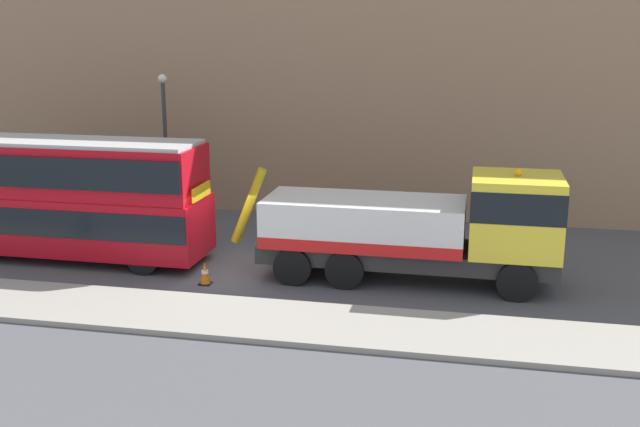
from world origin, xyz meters
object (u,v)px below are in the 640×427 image
object	(u,v)px
recovery_tow_truck	(422,226)
street_lamp	(165,133)
double_decker_bus	(46,193)
traffic_cone_near_bus	(205,274)

from	to	relation	value
recovery_tow_truck	street_lamp	distance (m)	12.49
double_decker_bus	street_lamp	bearing A→B (deg)	74.18
double_decker_bus	street_lamp	size ratio (longest dim) A/B	1.90
street_lamp	double_decker_bus	bearing A→B (deg)	-106.18
double_decker_bus	street_lamp	distance (m)	6.39
recovery_tow_truck	traffic_cone_near_bus	world-z (taller)	recovery_tow_truck
traffic_cone_near_bus	street_lamp	xyz separation A→B (m)	(-4.39, 7.63, 3.13)
double_decker_bus	recovery_tow_truck	bearing A→B (deg)	0.34
recovery_tow_truck	double_decker_bus	bearing A→B (deg)	-179.66
recovery_tow_truck	street_lamp	size ratio (longest dim) A/B	1.74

